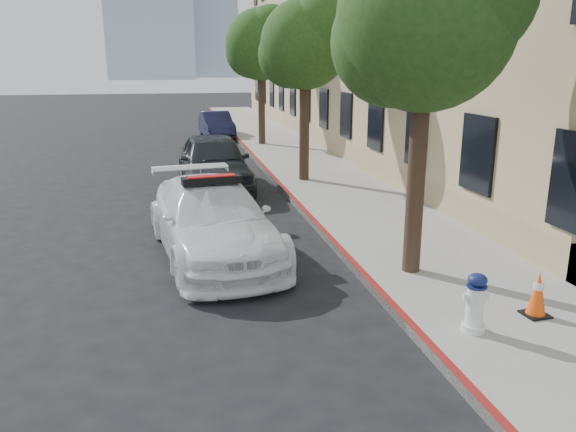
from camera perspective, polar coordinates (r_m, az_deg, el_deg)
The scene contains 12 objects.
ground at distance 11.18m, azimuth -5.75°, elevation -3.71°, with size 120.00×120.00×0.00m, color black.
sidewalk at distance 21.34m, azimuth 0.96°, elevation 5.76°, with size 3.20×50.00×0.15m, color gray.
curb_strip at distance 21.06m, azimuth -3.15°, elevation 5.61°, with size 0.12×50.00×0.15m, color maroon.
building at distance 27.54m, azimuth 10.58°, elevation 17.96°, with size 8.00×36.00×10.00m, color tan.
tree_near at distance 9.41m, azimuth 14.05°, elevation 18.80°, with size 2.92×2.82×5.62m.
tree_mid at distance 16.99m, azimuth 1.84°, elevation 17.12°, with size 2.77×2.64×5.43m.
tree_far at distance 24.84m, azimuth -2.70°, elevation 17.08°, with size 3.10×3.00×5.81m.
police_car at distance 10.84m, azimuth -7.65°, elevation -0.38°, with size 2.66×5.17×1.59m.
parked_car_mid at distance 16.64m, azimuth -7.56°, elevation 5.46°, with size 1.92×4.77×1.63m, color black.
parked_car_far at distance 28.41m, azimuth -7.30°, elevation 9.18°, with size 1.34×3.86×1.27m, color #151636.
fire_hydrant at distance 7.93m, azimuth 18.49°, elevation -8.40°, with size 0.35×0.32×0.82m.
traffic_cone at distance 8.74m, azimuth 24.03°, elevation -7.26°, with size 0.37×0.37×0.66m.
Camera 1 is at (-1.06, -10.52, 3.64)m, focal length 35.00 mm.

